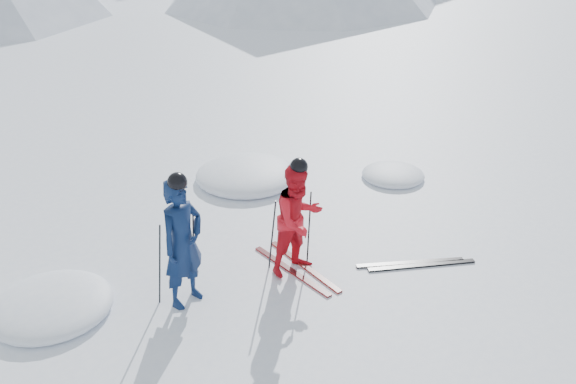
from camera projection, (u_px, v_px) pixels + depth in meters
ground at (377, 242)px, 10.02m from camera, size 160.00×160.00×0.00m
skier_blue at (183, 244)px, 8.19m from camera, size 0.79×0.65×1.87m
skier_red at (298, 220)px, 8.93m from camera, size 0.89×0.72×1.73m
pole_blue_left at (160, 265)px, 8.29m from camera, size 0.12×0.09×1.25m
pole_blue_right at (193, 250)px, 8.64m from camera, size 0.12×0.07×1.25m
pole_red_left at (272, 235)px, 9.10m from camera, size 0.12×0.09×1.15m
pole_red_right at (309, 227)px, 9.31m from camera, size 0.12×0.08×1.15m
ski_worn_left at (291, 271)px, 9.25m from camera, size 0.29×1.70×0.03m
ski_worn_right at (304, 266)px, 9.36m from camera, size 0.17×1.70×0.03m
ski_loose_a at (410, 263)px, 9.44m from camera, size 1.57×0.82×0.03m
ski_loose_b at (422, 265)px, 9.38m from camera, size 1.59×0.77×0.03m
snow_lumps at (222, 210)px, 11.03m from camera, size 8.33×4.09×0.45m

